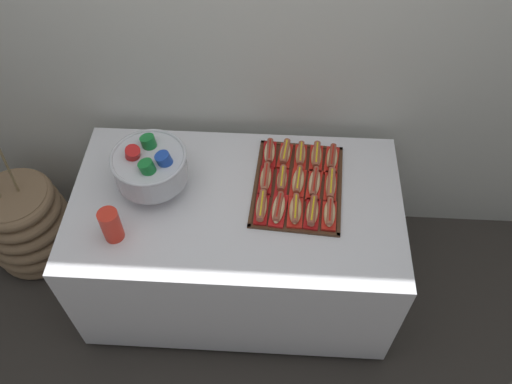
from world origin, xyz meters
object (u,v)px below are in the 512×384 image
(hot_dog_6, at_px, (282,180))
(cup_stack, at_px, (111,225))
(hot_dog_12, at_px, (301,155))
(hot_dog_10, at_px, (270,153))
(punch_bowl, at_px, (150,166))
(hot_dog_9, at_px, (331,185))
(buffet_table, at_px, (238,243))
(serving_tray, at_px, (298,186))
(hot_dog_11, at_px, (285,154))
(hot_dog_0, at_px, (262,207))
(hot_dog_1, at_px, (278,209))
(hot_dog_2, at_px, (295,210))
(hot_dog_3, at_px, (312,212))
(floor_vase, at_px, (29,224))
(hot_dog_7, at_px, (298,182))
(hot_dog_13, at_px, (316,157))
(hot_dog_14, at_px, (332,158))
(hot_dog_5, at_px, (266,179))
(hot_dog_4, at_px, (329,214))

(hot_dog_6, bearing_deg, cup_stack, -155.50)
(hot_dog_12, bearing_deg, hot_dog_10, 176.12)
(punch_bowl, bearing_deg, hot_dog_9, 1.82)
(buffet_table, height_order, serving_tray, serving_tray)
(hot_dog_11, bearing_deg, hot_dog_0, -106.69)
(hot_dog_6, height_order, hot_dog_9, hot_dog_6)
(hot_dog_1, relative_size, hot_dog_6, 1.20)
(hot_dog_2, relative_size, hot_dog_3, 0.98)
(floor_vase, height_order, hot_dog_7, floor_vase)
(buffet_table, bearing_deg, hot_dog_10, 62.56)
(serving_tray, bearing_deg, hot_dog_2, -93.88)
(hot_dog_6, bearing_deg, hot_dog_1, -93.88)
(hot_dog_10, bearing_deg, punch_bowl, -158.10)
(buffet_table, xyz_separation_m, floor_vase, (-1.18, 0.15, -0.14))
(hot_dog_3, distance_m, hot_dog_12, 0.34)
(hot_dog_3, bearing_deg, buffet_table, 168.52)
(hot_dog_0, bearing_deg, buffet_table, 155.50)
(hot_dog_6, height_order, hot_dog_12, same)
(floor_vase, bearing_deg, hot_dog_0, -9.09)
(floor_vase, bearing_deg, hot_dog_10, 5.20)
(buffet_table, bearing_deg, hot_dog_3, -11.48)
(hot_dog_2, height_order, hot_dog_10, hot_dog_2)
(hot_dog_10, relative_size, hot_dog_11, 1.01)
(hot_dog_2, bearing_deg, hot_dog_7, 86.12)
(buffet_table, relative_size, hot_dog_3, 8.81)
(hot_dog_9, xyz_separation_m, punch_bowl, (-0.81, -0.03, 0.11))
(hot_dog_13, height_order, hot_dog_14, hot_dog_13)
(buffet_table, relative_size, punch_bowl, 4.50)
(hot_dog_3, bearing_deg, hot_dog_13, 86.12)
(hot_dog_12, bearing_deg, hot_dog_1, -106.69)
(hot_dog_3, bearing_deg, serving_tray, 110.56)
(cup_stack, bearing_deg, hot_dog_0, 14.78)
(hot_dog_13, relative_size, cup_stack, 1.07)
(buffet_table, relative_size, hot_dog_7, 8.65)
(hot_dog_5, xyz_separation_m, hot_dog_14, (0.31, 0.14, -0.00))
(hot_dog_12, bearing_deg, cup_stack, -148.77)
(hot_dog_4, xyz_separation_m, hot_dog_12, (-0.13, 0.34, 0.00))
(hot_dog_6, bearing_deg, hot_dog_12, 61.67)
(hot_dog_0, xyz_separation_m, hot_dog_12, (0.17, 0.32, 0.00))
(buffet_table, height_order, cup_stack, cup_stack)
(hot_dog_1, height_order, hot_dog_14, same)
(hot_dog_4, bearing_deg, hot_dog_7, 128.39)
(hot_dog_2, relative_size, punch_bowl, 0.50)
(hot_dog_7, height_order, hot_dog_12, same)
(hot_dog_11, bearing_deg, hot_dog_10, 176.12)
(hot_dog_9, bearing_deg, hot_dog_2, -136.16)
(hot_dog_9, bearing_deg, hot_dog_11, 139.86)
(buffet_table, xyz_separation_m, hot_dog_4, (0.42, -0.08, 0.39))
(buffet_table, bearing_deg, cup_stack, -156.53)
(hot_dog_1, xyz_separation_m, hot_dog_7, (0.09, 0.16, 0.00))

